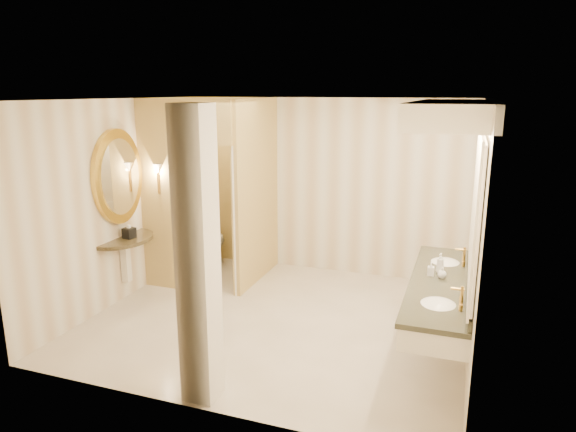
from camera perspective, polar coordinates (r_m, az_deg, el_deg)
name	(u,v)px	position (r m, az deg, el deg)	size (l,w,h in m)	color
floor	(278,319)	(6.59, -1.14, -11.35)	(4.50, 4.50, 0.00)	silver
ceiling	(277,99)	(5.97, -1.26, 12.82)	(4.50, 4.50, 0.00)	white
wall_back	(322,186)	(8.01, 3.85, 3.31)	(4.50, 0.02, 2.70)	silver
wall_front	(194,267)	(4.40, -10.43, -5.65)	(4.50, 0.02, 2.70)	silver
wall_left	(120,202)	(7.23, -18.14, 1.52)	(0.02, 4.00, 2.70)	silver
wall_right	(476,231)	(5.77, 20.21, -1.62)	(0.02, 4.00, 2.70)	silver
toilet_closet	(228,191)	(7.44, -6.63, 2.73)	(1.50, 1.55, 2.70)	#DBC972
wall_sconce	(158,170)	(7.32, -14.29, 4.96)	(0.14, 0.14, 0.42)	#B38739
vanity	(450,210)	(5.40, 17.60, 0.62)	(0.75, 2.54, 2.09)	white
console_shelf	(120,203)	(7.16, -18.19, 1.34)	(0.97, 0.97, 1.93)	black
pillar	(198,259)	(4.60, -10.00, -4.77)	(0.30, 0.30, 2.70)	white
tissue_box	(129,233)	(7.19, -17.23, -1.81)	(0.14, 0.14, 0.14)	black
toilet	(208,243)	(8.36, -8.93, -2.98)	(0.46, 0.81, 0.83)	white
soap_bottle_a	(431,269)	(5.70, 15.59, -5.69)	(0.07, 0.07, 0.15)	beige
soap_bottle_b	(442,273)	(5.66, 16.75, -6.05)	(0.09, 0.09, 0.12)	silver
soap_bottle_c	(440,263)	(5.81, 16.57, -5.02)	(0.08, 0.08, 0.21)	#C6B28C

